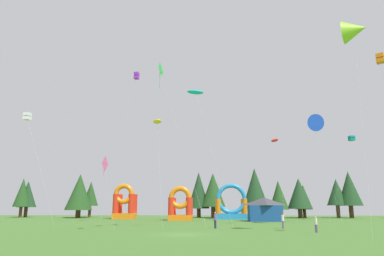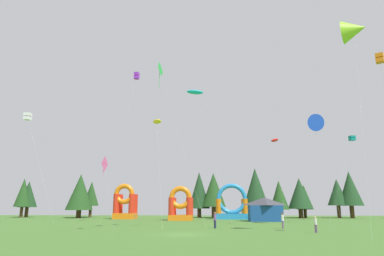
% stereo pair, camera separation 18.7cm
% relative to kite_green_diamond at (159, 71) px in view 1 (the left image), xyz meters
% --- Properties ---
extents(ground_plane, '(120.00, 120.00, 0.00)m').
position_rel_kite_green_diamond_xyz_m(ground_plane, '(3.03, -3.27, -17.26)').
color(ground_plane, '#47752D').
extents(kite_green_diamond, '(5.48, 4.23, 18.00)m').
position_rel_kite_green_diamond_xyz_m(kite_green_diamond, '(0.00, 0.00, 0.00)').
color(kite_green_diamond, green).
rests_on(kite_green_diamond, ground_plane).
extents(kite_teal_box, '(5.69, 1.24, 14.28)m').
position_rel_kite_green_diamond_xyz_m(kite_teal_box, '(29.98, 23.90, -3.42)').
color(kite_teal_box, '#0C7F7A').
rests_on(kite_teal_box, ground_plane).
extents(kite_red_parafoil, '(2.16, 2.68, 11.64)m').
position_rel_kite_green_diamond_xyz_m(kite_red_parafoil, '(14.31, 10.30, -6.11)').
color(kite_red_parafoil, red).
rests_on(kite_red_parafoil, ground_plane).
extents(kite_white_box, '(5.96, 0.94, 15.93)m').
position_rel_kite_green_diamond_xyz_m(kite_white_box, '(-21.28, 12.07, -1.87)').
color(kite_white_box, white).
rests_on(kite_white_box, ground_plane).
extents(kite_blue_delta, '(4.45, 2.82, 15.28)m').
position_rel_kite_green_diamond_xyz_m(kite_blue_delta, '(20.07, 12.21, -3.35)').
color(kite_blue_delta, blue).
rests_on(kite_blue_delta, ground_plane).
extents(kite_orange_box, '(3.81, 5.81, 15.98)m').
position_rel_kite_green_diamond_xyz_m(kite_orange_box, '(21.00, -6.22, -1.76)').
color(kite_orange_box, orange).
rests_on(kite_orange_box, ground_plane).
extents(kite_cyan_parafoil, '(5.07, 0.94, 15.79)m').
position_rel_kite_green_diamond_xyz_m(kite_cyan_parafoil, '(3.95, 2.13, -1.86)').
color(kite_cyan_parafoil, '#19B7CC').
rests_on(kite_cyan_parafoil, ground_plane).
extents(kite_yellow_parafoil, '(2.11, 3.06, 13.25)m').
position_rel_kite_green_diamond_xyz_m(kite_yellow_parafoil, '(-0.99, 5.65, -4.45)').
color(kite_yellow_parafoil, yellow).
rests_on(kite_yellow_parafoil, ground_plane).
extents(kite_purple_box, '(5.27, 1.46, 22.64)m').
position_rel_kite_green_diamond_xyz_m(kite_purple_box, '(-5.62, 13.80, 4.78)').
color(kite_purple_box, purple).
rests_on(kite_purple_box, ground_plane).
extents(kite_pink_diamond, '(1.50, 1.63, 7.52)m').
position_rel_kite_green_diamond_xyz_m(kite_pink_diamond, '(-5.95, 0.59, -10.38)').
color(kite_pink_diamond, '#EA599E').
rests_on(kite_pink_diamond, ground_plane).
extents(kite_lime_delta, '(2.95, 4.08, 20.08)m').
position_rel_kite_green_diamond_xyz_m(kite_lime_delta, '(19.45, -5.21, 1.67)').
color(kite_lime_delta, '#8CD826').
rests_on(kite_lime_delta, ground_plane).
extents(person_near_camera, '(0.45, 0.45, 1.84)m').
position_rel_kite_green_diamond_xyz_m(person_near_camera, '(6.08, 5.44, -16.16)').
color(person_near_camera, navy).
rests_on(person_near_camera, ground_plane).
extents(person_far_side, '(0.38, 0.38, 1.57)m').
position_rel_kite_green_diamond_xyz_m(person_far_side, '(15.87, -0.43, -16.33)').
color(person_far_side, '#724C8C').
rests_on(person_far_side, ground_plane).
extents(person_left_edge, '(0.33, 0.33, 1.80)m').
position_rel_kite_green_diamond_xyz_m(person_left_edge, '(13.74, 4.95, -16.19)').
color(person_left_edge, '#724C8C').
rests_on(person_left_edge, ground_plane).
extents(inflatable_red_slide, '(4.18, 3.91, 5.89)m').
position_rel_kite_green_diamond_xyz_m(inflatable_red_slide, '(0.30, 26.30, -15.06)').
color(inflatable_red_slide, orange).
rests_on(inflatable_red_slide, ground_plane).
extents(inflatable_blue_arch, '(4.14, 4.02, 6.68)m').
position_rel_kite_green_diamond_xyz_m(inflatable_blue_arch, '(-11.12, 32.28, -14.70)').
color(inflatable_blue_arch, orange).
rests_on(inflatable_blue_arch, ground_plane).
extents(inflatable_orange_dome, '(5.94, 3.50, 6.64)m').
position_rel_kite_green_diamond_xyz_m(inflatable_orange_dome, '(9.54, 31.88, -14.96)').
color(inflatable_orange_dome, '#268CD8').
rests_on(inflatable_orange_dome, ground_plane).
extents(festival_tent, '(5.27, 4.30, 3.89)m').
position_rel_kite_green_diamond_xyz_m(festival_tent, '(14.57, 23.73, -15.31)').
color(festival_tent, '#19478C').
rests_on(festival_tent, ground_plane).
extents(tree_row_0, '(3.54, 3.54, 8.42)m').
position_rel_kite_green_diamond_xyz_m(tree_row_0, '(-35.44, 39.01, -11.97)').
color(tree_row_0, '#4C331E').
rests_on(tree_row_0, ground_plane).
extents(tree_row_1, '(4.12, 4.12, 7.83)m').
position_rel_kite_green_diamond_xyz_m(tree_row_1, '(-35.15, 40.60, -12.31)').
color(tree_row_1, '#4C331E').
rests_on(tree_row_1, ground_plane).
extents(tree_row_2, '(5.64, 5.64, 9.09)m').
position_rel_kite_green_diamond_xyz_m(tree_row_2, '(-22.12, 37.26, -11.94)').
color(tree_row_2, '#4C331E').
rests_on(tree_row_2, ground_plane).
extents(tree_row_3, '(3.54, 3.54, 7.88)m').
position_rel_kite_green_diamond_xyz_m(tree_row_3, '(-21.53, 42.64, -12.15)').
color(tree_row_3, '#4C331E').
rests_on(tree_row_3, ground_plane).
extents(tree_row_4, '(4.61, 4.61, 9.68)m').
position_rel_kite_green_diamond_xyz_m(tree_row_4, '(3.06, 40.60, -11.50)').
color(tree_row_4, '#4C331E').
rests_on(tree_row_4, ground_plane).
extents(tree_row_5, '(5.15, 5.15, 9.38)m').
position_rel_kite_green_diamond_xyz_m(tree_row_5, '(6.17, 39.52, -11.48)').
color(tree_row_5, '#4C331E').
rests_on(tree_row_5, ground_plane).
extents(tree_row_6, '(4.89, 4.89, 10.27)m').
position_rel_kite_green_diamond_xyz_m(tree_row_6, '(14.96, 38.41, -10.80)').
color(tree_row_6, '#4C331E').
rests_on(tree_row_6, ground_plane).
extents(tree_row_7, '(3.90, 3.90, 7.59)m').
position_rel_kite_green_diamond_xyz_m(tree_row_7, '(19.62, 37.43, -12.64)').
color(tree_row_7, '#4C331E').
rests_on(tree_row_7, ground_plane).
extents(tree_row_8, '(5.04, 5.04, 8.16)m').
position_rel_kite_green_diamond_xyz_m(tree_row_8, '(24.15, 38.84, -12.28)').
color(tree_row_8, '#4C331E').
rests_on(tree_row_8, ground_plane).
extents(tree_row_9, '(3.61, 3.61, 6.83)m').
position_rel_kite_green_diamond_xyz_m(tree_row_9, '(25.48, 40.54, -13.02)').
color(tree_row_9, '#4C331E').
rests_on(tree_row_9, ground_plane).
extents(tree_row_10, '(4.19, 4.19, 8.00)m').
position_rel_kite_green_diamond_xyz_m(tree_row_10, '(32.14, 39.59, -12.04)').
color(tree_row_10, '#4C331E').
rests_on(tree_row_10, ground_plane).
extents(tree_row_11, '(4.89, 4.89, 9.56)m').
position_rel_kite_green_diamond_xyz_m(tree_row_11, '(34.62, 39.08, -11.29)').
color(tree_row_11, '#4C331E').
rests_on(tree_row_11, ground_plane).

